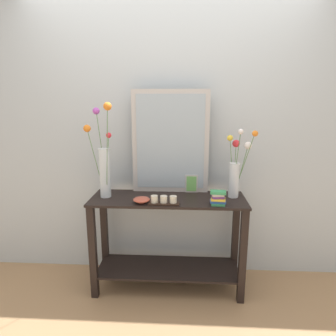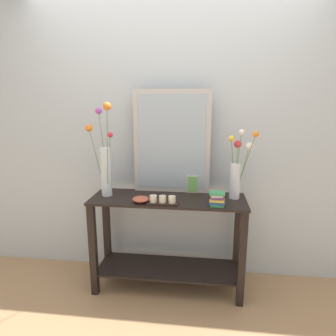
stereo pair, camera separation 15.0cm
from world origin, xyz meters
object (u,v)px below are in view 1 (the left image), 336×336
console_table (168,235)px  tall_vase_left (104,163)px  book_stack (218,198)px  mirror_leaning (170,142)px  candle_tray (164,201)px  vase_right (236,170)px  decorative_bowl (142,200)px  picture_frame_small (191,184)px

console_table → tall_vase_left: size_ratio=1.65×
book_stack → mirror_leaning: bearing=139.9°
candle_tray → book_stack: 0.42m
vase_right → decorative_bowl: (-0.76, -0.19, -0.21)m
tall_vase_left → candle_tray: bearing=-16.8°
console_table → candle_tray: bearing=-99.3°
console_table → picture_frame_small: 0.49m
mirror_leaning → decorative_bowl: size_ratio=6.60×
mirror_leaning → candle_tray: size_ratio=3.63×
tall_vase_left → vase_right: bearing=3.1°
vase_right → picture_frame_small: vase_right is taller
candle_tray → decorative_bowl: 0.18m
tall_vase_left → picture_frame_small: bearing=13.0°
tall_vase_left → book_stack: 0.97m
tall_vase_left → book_stack: (0.93, -0.14, -0.23)m
picture_frame_small → book_stack: picture_frame_small is taller
mirror_leaning → book_stack: mirror_leaning is taller
candle_tray → picture_frame_small: 0.39m
vase_right → console_table: bearing=-173.6°
console_table → decorative_bowl: size_ratio=9.58×
tall_vase_left → vase_right: 1.09m
console_table → vase_right: vase_right is taller
tall_vase_left → book_stack: size_ratio=6.21×
mirror_leaning → tall_vase_left: mirror_leaning is taller
console_table → tall_vase_left: tall_vase_left is taller
picture_frame_small → decorative_bowl: 0.50m
console_table → picture_frame_small: size_ratio=8.17×
picture_frame_small → book_stack: bearing=-57.4°
decorative_bowl → book_stack: 0.60m
mirror_leaning → book_stack: (0.39, -0.33, -0.39)m
tall_vase_left → mirror_leaning: bearing=18.6°
vase_right → book_stack: size_ratio=4.57×
console_table → candle_tray: (-0.02, -0.15, 0.36)m
candle_tray → decorative_bowl: candle_tray is taller
decorative_bowl → book_stack: (0.60, -0.01, 0.03)m
candle_tray → picture_frame_small: picture_frame_small is taller
decorative_bowl → book_stack: book_stack is taller
console_table → vase_right: 0.80m
decorative_bowl → console_table: bearing=33.2°
decorative_bowl → book_stack: size_ratio=1.07×
console_table → candle_tray: candle_tray is taller
mirror_leaning → vase_right: (0.55, -0.12, -0.21)m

